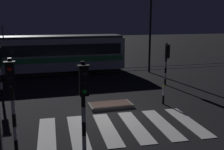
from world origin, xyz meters
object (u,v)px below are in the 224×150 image
at_px(tram, 34,54).
at_px(street_lamp_trackside_right, 152,19).
at_px(traffic_light_corner_far_right, 167,58).
at_px(traffic_light_corner_near_left, 12,92).
at_px(bollard_island_edge, 163,94).
at_px(traffic_light_kerb_mid_left, 84,99).

bearing_deg(tram, street_lamp_trackside_right, -11.67).
height_order(traffic_light_corner_far_right, street_lamp_trackside_right, street_lamp_trackside_right).
xyz_separation_m(traffic_light_corner_far_right, street_lamp_trackside_right, (0.74, 4.44, 2.68)).
distance_m(street_lamp_trackside_right, tram, 10.39).
height_order(traffic_light_corner_near_left, traffic_light_corner_far_right, traffic_light_corner_near_left).
height_order(street_lamp_trackside_right, bollard_island_edge, street_lamp_trackside_right).
bearing_deg(bollard_island_edge, tram, 123.39).
distance_m(traffic_light_kerb_mid_left, bollard_island_edge, 7.64).
bearing_deg(traffic_light_corner_far_right, traffic_light_kerb_mid_left, -129.45).
bearing_deg(bollard_island_edge, street_lamp_trackside_right, 71.02).
relative_size(traffic_light_corner_far_right, street_lamp_trackside_right, 0.41).
distance_m(traffic_light_corner_far_right, bollard_island_edge, 4.74).
bearing_deg(tram, traffic_light_corner_far_right, -35.56).
bearing_deg(bollard_island_edge, traffic_light_corner_far_right, 61.52).
xyz_separation_m(traffic_light_corner_far_right, bollard_island_edge, (-2.16, -3.98, -1.42)).
relative_size(traffic_light_corner_far_right, tram, 0.19).
bearing_deg(street_lamp_trackside_right, tram, 168.33).
xyz_separation_m(street_lamp_trackside_right, bollard_island_edge, (-2.89, -8.42, -4.09)).
height_order(traffic_light_corner_near_left, traffic_light_kerb_mid_left, traffic_light_kerb_mid_left).
bearing_deg(traffic_light_corner_near_left, traffic_light_kerb_mid_left, -32.21).
distance_m(traffic_light_corner_near_left, traffic_light_kerb_mid_left, 2.62).
xyz_separation_m(traffic_light_corner_near_left, tram, (0.71, 14.20, -0.51)).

